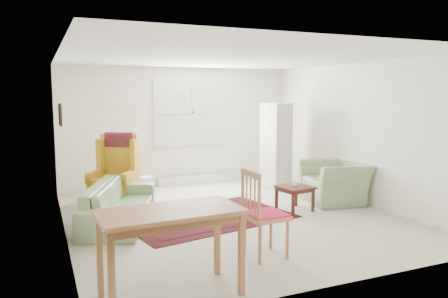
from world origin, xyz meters
name	(u,v)px	position (x,y,z in m)	size (l,w,h in m)	color
room	(227,137)	(0.02, 0.21, 1.26)	(5.04, 5.54, 2.51)	#BBB49F
rug	(207,217)	(-0.40, 0.07, 0.01)	(2.58, 1.66, 0.03)	black
sofa	(120,196)	(-1.70, 0.34, 0.42)	(2.06, 0.81, 0.83)	#748F5F
armchair	(335,178)	(2.10, 0.13, 0.44)	(1.13, 0.99, 0.88)	#748F5F
wingback_chair	(113,169)	(-1.60, 1.51, 0.63)	(0.72, 0.77, 1.26)	#AF851B
coffee_table	(295,198)	(1.12, -0.10, 0.21)	(0.51, 0.51, 0.42)	#411B14
stool	(146,187)	(-0.97, 1.81, 0.20)	(0.30, 0.30, 0.40)	white
cabinet	(276,146)	(1.70, 1.57, 0.88)	(0.37, 0.70, 1.76)	silver
desk	(171,253)	(-1.67, -2.31, 0.43)	(1.35, 0.68, 0.86)	#A46C42
desk_chair	(266,213)	(-0.33, -1.75, 0.53)	(0.46, 0.46, 1.06)	#A46C42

